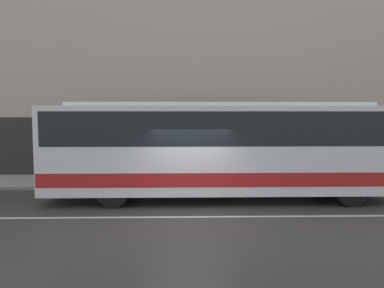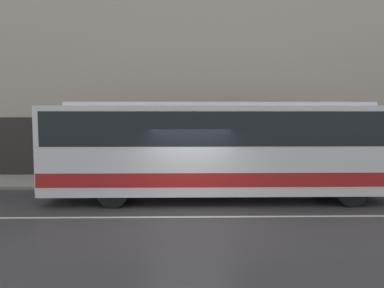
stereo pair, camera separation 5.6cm
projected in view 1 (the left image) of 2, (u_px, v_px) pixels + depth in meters
ground_plane at (191, 217)px, 10.83m from camera, size 60.00×60.00×0.00m
sidewalk at (189, 181)px, 16.27m from camera, size 60.00×2.94×0.12m
building_facade at (188, 44)px, 17.36m from camera, size 60.00×0.35×12.80m
lane_stripe at (191, 217)px, 10.83m from camera, size 54.00×0.14×0.01m
transit_bus at (218, 145)px, 12.90m from camera, size 11.68×2.50×3.36m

